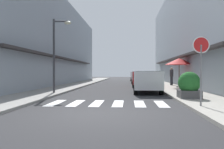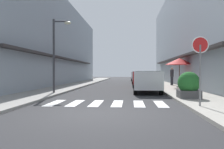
% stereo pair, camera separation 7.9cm
% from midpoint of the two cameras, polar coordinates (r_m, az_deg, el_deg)
% --- Properties ---
extents(ground_plane, '(87.27, 87.27, 0.00)m').
position_cam_midpoint_polar(ground_plane, '(23.74, 1.70, -2.80)').
color(ground_plane, '#2B2B2D').
extents(sidewalk_left, '(2.66, 55.54, 0.12)m').
position_cam_midpoint_polar(sidewalk_left, '(24.36, -9.12, -2.58)').
color(sidewalk_left, gray).
rests_on(sidewalk_left, ground_plane).
extents(sidewalk_right, '(2.66, 55.54, 0.12)m').
position_cam_midpoint_polar(sidewalk_right, '(23.99, 12.68, -2.63)').
color(sidewalk_right, '#9E998E').
rests_on(sidewalk_right, ground_plane).
extents(building_row_left, '(5.50, 37.70, 9.45)m').
position_cam_midpoint_polar(building_row_left, '(26.59, -16.78, 7.74)').
color(building_row_left, '#939EA8').
rests_on(building_row_left, ground_plane).
extents(building_row_right, '(5.50, 37.70, 11.29)m').
position_cam_midpoint_polar(building_row_right, '(26.10, 20.84, 9.90)').
color(building_row_right, '#939EA8').
rests_on(building_row_right, ground_plane).
extents(crosswalk, '(5.20, 2.20, 0.01)m').
position_cam_midpoint_polar(crosswalk, '(10.53, -1.31, -7.07)').
color(crosswalk, silver).
rests_on(crosswalk, ground_plane).
extents(parked_car_near, '(1.87, 4.48, 1.47)m').
position_cam_midpoint_polar(parked_car_near, '(16.07, 8.38, -1.14)').
color(parked_car_near, silver).
rests_on(parked_car_near, ground_plane).
extents(parked_car_mid, '(1.85, 4.18, 1.47)m').
position_cam_midpoint_polar(parked_car_mid, '(21.82, 7.24, -0.68)').
color(parked_car_mid, maroon).
rests_on(parked_car_mid, ground_plane).
extents(parked_car_far, '(1.84, 3.94, 1.47)m').
position_cam_midpoint_polar(parked_car_far, '(28.37, 6.51, -0.39)').
color(parked_car_far, silver).
rests_on(parked_car_far, ground_plane).
extents(parked_car_distant, '(1.95, 4.14, 1.47)m').
position_cam_midpoint_polar(parked_car_distant, '(34.60, 6.06, -0.20)').
color(parked_car_distant, silver).
rests_on(parked_car_distant, ground_plane).
extents(round_street_sign, '(0.65, 0.07, 2.65)m').
position_cam_midpoint_polar(round_street_sign, '(9.53, 20.66, 5.01)').
color(round_street_sign, slate).
rests_on(round_street_sign, sidewalk_right).
extents(street_lamp, '(1.19, 0.28, 4.64)m').
position_cam_midpoint_polar(street_lamp, '(15.25, -13.39, 6.59)').
color(street_lamp, '#38383D').
rests_on(street_lamp, sidewalk_left).
extents(cafe_umbrella, '(2.37, 2.37, 2.46)m').
position_cam_midpoint_polar(cafe_umbrella, '(20.49, 15.96, 3.06)').
color(cafe_umbrella, '#262626').
rests_on(cafe_umbrella, sidewalk_right).
extents(planter_corner, '(1.09, 1.09, 1.31)m').
position_cam_midpoint_polar(planter_corner, '(12.28, 18.13, -2.52)').
color(planter_corner, '#4C4C4C').
rests_on(planter_corner, sidewalk_right).
extents(pedestrian_walking_near, '(0.34, 0.34, 1.74)m').
position_cam_midpoint_polar(pedestrian_walking_near, '(23.65, 14.23, -0.31)').
color(pedestrian_walking_near, '#282B33').
rests_on(pedestrian_walking_near, sidewalk_right).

